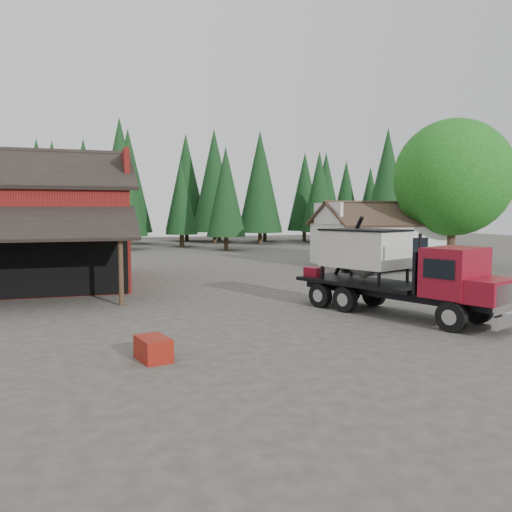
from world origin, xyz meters
name	(u,v)px	position (x,y,z in m)	size (l,w,h in m)	color
ground	(267,307)	(0.00, 0.00, 0.00)	(120.00, 120.00, 0.00)	#3F3A32
red_barn	(6,234)	(-11.00, 9.90, 2.69)	(12.80, 13.63, 7.18)	maroon
farmhouse	(377,242)	(13.00, 13.00, 1.67)	(8.60, 6.42, 4.65)	silver
deciduous_tree	(453,182)	(17.01, 9.97, 5.91)	(8.00, 8.00, 10.20)	#382619
conifer_backdrop	(153,244)	(0.00, 42.00, 0.00)	(76.00, 16.00, 16.00)	black
near_pine_b	(226,192)	(6.00, 30.00, 5.89)	(3.96, 3.96, 10.40)	#382619
near_pine_c	(387,182)	(22.00, 26.00, 6.89)	(4.84, 4.84, 12.40)	#382619
near_pine_d	(121,177)	(-4.00, 34.00, 7.39)	(5.28, 5.28, 13.40)	#382619
feed_truck	(395,269)	(4.00, -2.97, 1.72)	(5.25, 8.32, 3.67)	black
silver_car	(381,259)	(11.02, 9.32, 0.83)	(2.76, 6.00, 1.67)	#9FA1A7
equip_box	(153,349)	(-5.20, -6.00, 0.30)	(0.70, 1.10, 0.60)	maroon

